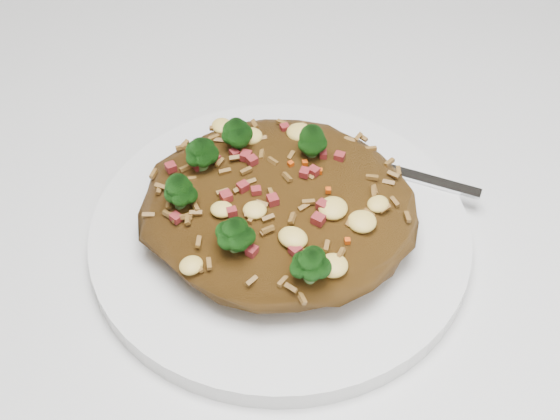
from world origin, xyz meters
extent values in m
cube|color=silver|center=(0.00, 0.00, 0.73)|extent=(1.20, 0.80, 0.04)
cylinder|color=white|center=(0.02, 0.02, 0.76)|extent=(0.24, 0.24, 0.01)
ellipsoid|color=brown|center=(0.02, 0.02, 0.78)|extent=(0.17, 0.16, 0.04)
ellipsoid|color=#0B3807|center=(0.05, -0.04, 0.80)|extent=(0.02, 0.02, 0.02)
ellipsoid|color=#0B3807|center=(-0.03, 0.03, 0.81)|extent=(0.02, 0.02, 0.02)
ellipsoid|color=#0B3807|center=(0.03, 0.05, 0.81)|extent=(0.02, 0.02, 0.02)
ellipsoid|color=#0B3807|center=(-0.04, 0.00, 0.81)|extent=(0.02, 0.02, 0.02)
ellipsoid|color=#0B3807|center=(0.00, -0.03, 0.81)|extent=(0.02, 0.02, 0.02)
ellipsoid|color=#0B3807|center=(-0.01, 0.05, 0.81)|extent=(0.02, 0.02, 0.02)
cube|color=silver|center=(0.11, 0.08, 0.77)|extent=(0.10, 0.03, 0.00)
cube|color=silver|center=(0.02, 0.10, 0.77)|extent=(0.04, 0.03, 0.00)
camera|label=1|loc=(0.07, -0.30, 1.13)|focal=50.00mm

